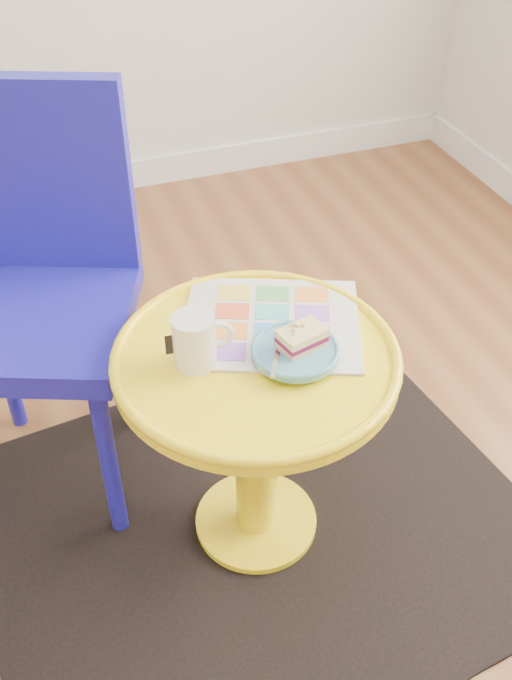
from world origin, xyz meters
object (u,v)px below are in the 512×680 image
object	(u,v)px
chair	(35,278)
mug	(196,339)
side_table	(256,410)
newspaper	(272,323)
plate	(295,352)

from	to	relation	value
chair	mug	size ratio (longest dim) A/B	8.03
side_table	mug	world-z (taller)	mug
newspaper	mug	bearing A→B (deg)	-138.80
chair	plate	size ratio (longest dim) A/B	5.62
chair	plate	xyz separation A→B (m)	(0.45, -0.44, 0.01)
chair	mug	world-z (taller)	chair
newspaper	mug	distance (m)	0.20
mug	plate	distance (m)	0.20
mug	side_table	bearing A→B (deg)	-3.52
chair	newspaper	world-z (taller)	chair
mug	plate	world-z (taller)	mug
side_table	chair	bearing A→B (deg)	133.52
chair	mug	bearing A→B (deg)	-33.57
newspaper	side_table	bearing A→B (deg)	-106.21
mug	chair	bearing A→B (deg)	130.46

